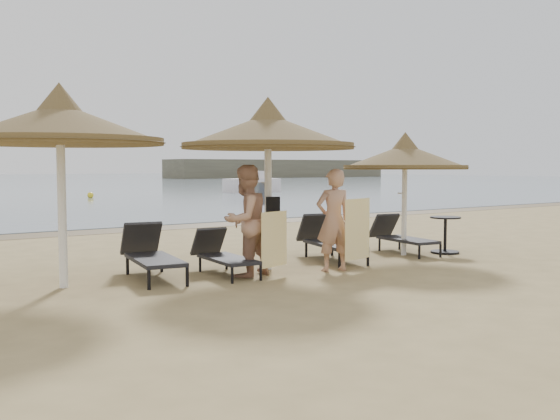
% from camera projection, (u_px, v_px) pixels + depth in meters
% --- Properties ---
extents(ground, '(160.00, 160.00, 0.00)m').
position_uv_depth(ground, '(293.00, 279.00, 10.33)').
color(ground, tan).
rests_on(ground, ground).
extents(wet_sand_strip, '(200.00, 1.60, 0.01)m').
position_uv_depth(wet_sand_strip, '(103.00, 231.00, 18.04)').
color(wet_sand_strip, brown).
rests_on(wet_sand_strip, ground).
extents(palapa_left, '(3.17, 3.17, 3.14)m').
position_uv_depth(palapa_left, '(60.00, 125.00, 9.46)').
color(palapa_left, white).
rests_on(palapa_left, ground).
extents(palapa_center, '(3.15, 3.15, 3.12)m').
position_uv_depth(palapa_center, '(268.00, 132.00, 11.17)').
color(palapa_center, white).
rests_on(palapa_center, ground).
extents(palapa_right, '(2.61, 2.61, 2.59)m').
position_uv_depth(palapa_right, '(405.00, 157.00, 13.03)').
color(palapa_right, white).
rests_on(palapa_right, ground).
extents(lounger_far_left, '(0.96, 2.08, 0.90)m').
position_uv_depth(lounger_far_left, '(151.00, 253.00, 10.53)').
color(lounger_far_left, black).
rests_on(lounger_far_left, ground).
extents(lounger_near_left, '(0.70, 1.76, 0.77)m').
position_uv_depth(lounger_near_left, '(222.00, 254.00, 10.87)').
color(lounger_near_left, black).
rests_on(lounger_near_left, ground).
extents(lounger_near_right, '(1.09, 2.09, 0.89)m').
position_uv_depth(lounger_near_right, '(328.00, 239.00, 12.57)').
color(lounger_near_right, black).
rests_on(lounger_near_right, ground).
extents(lounger_far_right, '(0.86, 1.89, 0.81)m').
position_uv_depth(lounger_far_right, '(400.00, 236.00, 13.56)').
color(lounger_far_right, black).
rests_on(lounger_far_right, ground).
extents(side_table, '(0.65, 0.65, 0.79)m').
position_uv_depth(side_table, '(445.00, 236.00, 13.46)').
color(side_table, black).
rests_on(side_table, ground).
extents(person_left, '(1.16, 0.91, 2.20)m').
position_uv_depth(person_left, '(246.00, 212.00, 10.55)').
color(person_left, tan).
rests_on(person_left, ground).
extents(person_right, '(1.10, 0.85, 2.12)m').
position_uv_depth(person_right, '(334.00, 212.00, 11.10)').
color(person_right, tan).
rests_on(person_right, ground).
extents(towel_left, '(0.65, 0.21, 0.94)m').
position_uv_depth(towel_left, '(274.00, 239.00, 10.49)').
color(towel_left, yellow).
rests_on(towel_left, ground).
extents(towel_right, '(0.76, 0.22, 1.09)m').
position_uv_depth(towel_right, '(358.00, 229.00, 11.11)').
color(towel_right, yellow).
rests_on(towel_right, ground).
extents(bag_patterned, '(0.34, 0.17, 0.42)m').
position_uv_depth(bag_patterned, '(263.00, 194.00, 11.40)').
color(bag_patterned, white).
rests_on(bag_patterned, ground).
extents(bag_dark, '(0.26, 0.15, 0.34)m').
position_uv_depth(bag_dark, '(273.00, 206.00, 11.13)').
color(bag_dark, black).
rests_on(bag_dark, ground).
extents(buoy_mid, '(0.36, 0.36, 0.36)m').
position_uv_depth(buoy_mid, '(90.00, 195.00, 36.66)').
color(buoy_mid, yellow).
rests_on(buoy_mid, ground).
extents(buoy_right, '(0.38, 0.38, 0.38)m').
position_uv_depth(buoy_right, '(257.00, 196.00, 35.25)').
color(buoy_right, yellow).
rests_on(buoy_right, ground).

